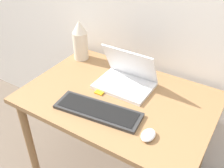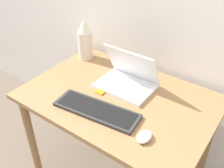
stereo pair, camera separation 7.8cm
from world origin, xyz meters
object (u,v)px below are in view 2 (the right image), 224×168
(mouse, at_px, (144,137))
(laptop, at_px, (128,78))
(keyboard, at_px, (97,110))
(vase, at_px, (85,40))
(mp3_player, at_px, (101,91))

(mouse, bearing_deg, laptop, 132.97)
(mouse, bearing_deg, keyboard, 175.36)
(laptop, bearing_deg, keyboard, -90.78)
(vase, relative_size, mp3_player, 4.52)
(keyboard, bearing_deg, mp3_player, 119.41)
(laptop, xyz_separation_m, vase, (-0.43, 0.12, 0.08))
(keyboard, relative_size, mp3_player, 7.82)
(laptop, distance_m, mouse, 0.44)
(laptop, xyz_separation_m, keyboard, (-0.00, -0.30, -0.04))
(keyboard, bearing_deg, mouse, -4.64)
(laptop, relative_size, vase, 1.18)
(keyboard, relative_size, vase, 1.73)
(mouse, height_order, vase, vase)
(laptop, distance_m, keyboard, 0.30)
(keyboard, bearing_deg, laptop, 89.22)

